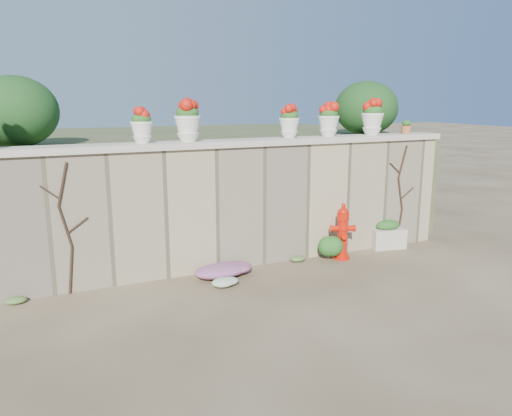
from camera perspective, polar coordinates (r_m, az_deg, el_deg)
name	(u,v)px	position (r m, az deg, el deg)	size (l,w,h in m)	color
ground	(287,303)	(7.00, 3.55, -10.77)	(80.00, 80.00, 0.00)	brown
stone_wall	(237,207)	(8.25, -2.18, 0.16)	(8.00, 0.40, 2.00)	tan
wall_cap	(236,143)	(8.10, -2.24, 7.44)	(8.10, 0.52, 0.10)	beige
raised_fill	(183,179)	(11.23, -8.36, 3.33)	(9.00, 6.00, 2.00)	#384C23
back_shrub_left	(15,112)	(8.68, -25.82, 9.88)	(1.30, 1.30, 1.10)	#143814
back_shrub_right	(366,108)	(10.80, 12.49, 11.08)	(1.30, 1.30, 1.10)	#143814
vine_left	(66,227)	(7.48, -20.86, -2.04)	(0.60, 0.04, 1.91)	black
vine_right	(401,194)	(9.74, 16.21, 1.52)	(0.60, 0.04, 1.91)	black
fire_hydrant	(343,231)	(8.78, 9.87, -2.63)	(0.43, 0.31, 0.99)	red
planter_box	(387,235)	(9.69, 14.76, -2.99)	(0.69, 0.48, 0.53)	beige
green_shrub	(332,244)	(8.78, 8.65, -4.06)	(0.60, 0.54, 0.57)	#1E5119
magenta_clump	(227,268)	(7.94, -3.36, -6.84)	(1.00, 0.67, 0.27)	#C828B8
white_flowers	(227,282)	(7.49, -3.38, -8.42)	(0.50, 0.40, 0.18)	white
urn_pot_1	(142,126)	(7.64, -12.93, 9.14)	(0.33, 0.33, 0.52)	white
urn_pot_2	(188,121)	(7.81, -7.82, 9.84)	(0.41, 0.41, 0.64)	white
urn_pot_3	(289,122)	(8.48, 3.82, 9.79)	(0.34, 0.34, 0.54)	white
urn_pot_4	(329,120)	(8.87, 8.30, 9.93)	(0.37, 0.37, 0.58)	white
urn_pot_5	(372,117)	(9.40, 13.16, 10.04)	(0.40, 0.40, 0.63)	white
terracotta_pot	(406,128)	(9.90, 16.80, 8.79)	(0.21, 0.21, 0.25)	#B76438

